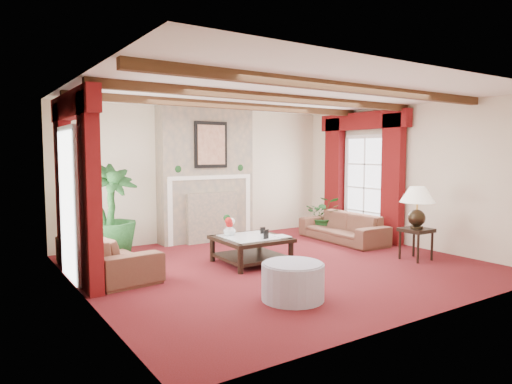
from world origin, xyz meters
TOP-DOWN VIEW (x-y plane):
  - floor at (0.00, 0.00)m, footprint 6.00×6.00m
  - ceiling at (0.00, 0.00)m, footprint 6.00×6.00m
  - back_wall at (0.00, 2.75)m, footprint 6.00×0.02m
  - left_wall at (-3.00, 0.00)m, footprint 0.02×5.50m
  - right_wall at (3.00, 0.00)m, footprint 0.02×5.50m
  - ceiling_beams at (0.00, 0.00)m, footprint 6.00×3.00m
  - fireplace at (0.00, 2.55)m, footprint 2.00×0.52m
  - french_door_left at (-2.97, 1.00)m, footprint 0.10×1.10m
  - french_door_right at (2.97, 1.00)m, footprint 0.10×1.10m
  - curtains_left at (-2.86, 1.00)m, footprint 0.20×2.40m
  - curtains_right at (2.86, 1.00)m, footprint 0.20×2.40m
  - sofa_left at (-2.44, 1.09)m, footprint 2.29×1.07m
  - sofa_right at (2.23, 0.90)m, footprint 2.00×0.74m
  - potted_palm at (-2.19, 1.78)m, footprint 1.55×1.98m
  - small_plant at (2.42, 1.68)m, footprint 1.60×1.60m
  - coffee_table at (-0.32, 0.36)m, footprint 1.09×1.09m
  - side_table at (2.13, -0.95)m, footprint 0.53×0.53m
  - ottoman at (-0.89, -1.46)m, footprint 0.77×0.77m
  - table_lamp at (2.13, -0.95)m, footprint 0.57×0.57m
  - flower_vase at (-0.57, 0.63)m, footprint 0.22×0.23m
  - book at (-0.03, 0.08)m, footprint 0.22×0.04m
  - photo_frame_a at (-0.23, 0.06)m, footprint 0.12×0.06m
  - photo_frame_b at (-0.02, 0.46)m, footprint 0.09×0.02m

SIDE VIEW (x-z plane):
  - floor at x=0.00m, z-range 0.00..0.00m
  - coffee_table at x=-0.32m, z-range 0.00..0.43m
  - ottoman at x=-0.89m, z-range 0.00..0.45m
  - side_table at x=2.13m, z-range 0.00..0.53m
  - small_plant at x=2.42m, z-range 0.00..0.66m
  - sofa_right at x=2.23m, z-range 0.00..0.76m
  - sofa_left at x=-2.44m, z-range 0.00..0.84m
  - potted_palm at x=-2.19m, z-range 0.00..0.90m
  - photo_frame_b at x=-0.02m, z-range 0.43..0.55m
  - photo_frame_a at x=-0.23m, z-range 0.43..0.59m
  - flower_vase at x=-0.57m, z-range 0.43..0.63m
  - book at x=-0.03m, z-range 0.43..0.73m
  - table_lamp at x=2.13m, z-range 0.53..1.26m
  - back_wall at x=0.00m, z-range 0.00..2.70m
  - left_wall at x=-3.00m, z-range 0.00..2.70m
  - right_wall at x=3.00m, z-range 0.00..2.70m
  - french_door_left at x=-2.97m, z-range 1.05..3.21m
  - french_door_right at x=2.97m, z-range 1.05..3.21m
  - curtains_left at x=-2.86m, z-range 1.28..3.83m
  - curtains_right at x=2.86m, z-range 1.28..3.83m
  - ceiling_beams at x=0.00m, z-range 2.58..2.70m
  - ceiling at x=0.00m, z-range 2.70..2.70m
  - fireplace at x=0.00m, z-range 1.35..4.05m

